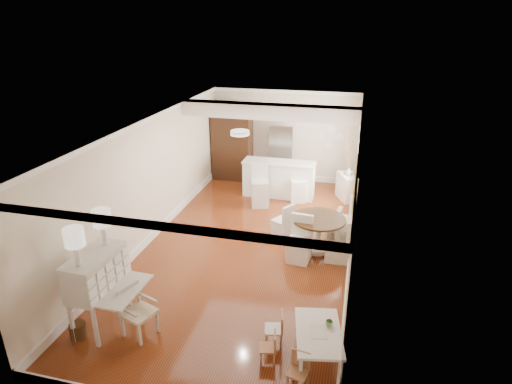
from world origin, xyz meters
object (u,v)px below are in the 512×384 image
at_px(wicker_basket, 78,330).
at_px(sideboard, 346,187).
at_px(bar_stool_left, 260,186).
at_px(pantry_cabinet, 232,143).
at_px(gustavian_armchair, 139,312).
at_px(slip_chair_near, 299,239).
at_px(secretary_bureau, 99,290).
at_px(kids_chair_a, 268,347).
at_px(kids_chair_c, 298,372).
at_px(slip_chair_far, 283,220).
at_px(kids_chair_b, 274,329).
at_px(breakfast_counter, 279,179).
at_px(fridge, 292,156).
at_px(bar_stool_right, 298,184).
at_px(kids_table, 318,346).
at_px(dining_table, 318,234).

xyz_separation_m(wicker_basket, sideboard, (3.89, 6.78, 0.24)).
distance_m(bar_stool_left, pantry_cabinet, 2.41).
relative_size(gustavian_armchair, sideboard, 1.12).
bearing_deg(wicker_basket, slip_chair_near, 46.14).
bearing_deg(secretary_bureau, sideboard, 61.61).
relative_size(kids_chair_a, kids_chair_c, 0.92).
xyz_separation_m(slip_chair_far, pantry_cabinet, (-2.26, 3.48, 0.74)).
xyz_separation_m(kids_chair_b, slip_chair_near, (0.00, 2.61, 0.19)).
bearing_deg(breakfast_counter, fridge, 79.22).
height_order(kids_chair_b, bar_stool_right, bar_stool_right).
relative_size(secretary_bureau, pantry_cabinet, 0.59).
relative_size(kids_table, bar_stool_left, 0.96).
xyz_separation_m(kids_chair_c, bar_stool_left, (-1.95, 5.92, 0.29)).
height_order(secretary_bureau, kids_table, secretary_bureau).
bearing_deg(bar_stool_left, kids_chair_b, -91.05).
bearing_deg(slip_chair_near, bar_stool_right, 104.41).
relative_size(bar_stool_left, fridge, 0.63).
height_order(kids_table, bar_stool_left, bar_stool_left).
relative_size(slip_chair_far, pantry_cabinet, 0.36).
bearing_deg(kids_chair_c, kids_chair_b, 133.77).
bearing_deg(kids_chair_a, bar_stool_right, 172.23).
bearing_deg(pantry_cabinet, wicker_basket, -92.15).
bearing_deg(slip_chair_far, secretary_bureau, -1.51).
height_order(bar_stool_left, sideboard, bar_stool_left).
relative_size(kids_chair_b, dining_table, 0.51).
bearing_deg(bar_stool_left, breakfast_counter, 50.43).
relative_size(secretary_bureau, kids_chair_a, 2.66).
bearing_deg(slip_chair_near, kids_chair_c, -76.37).
relative_size(secretary_bureau, slip_chair_far, 1.65).
bearing_deg(sideboard, slip_chair_far, -142.14).
bearing_deg(bar_stool_right, pantry_cabinet, 133.67).
bearing_deg(kids_chair_b, slip_chair_near, 168.64).
height_order(kids_table, slip_chair_near, slip_chair_near).
bearing_deg(kids_chair_a, dining_table, 161.85).
relative_size(gustavian_armchair, pantry_cabinet, 0.37).
bearing_deg(kids_table, bar_stool_right, 101.50).
height_order(bar_stool_right, sideboard, bar_stool_right).
height_order(kids_chair_b, pantry_cabinet, pantry_cabinet).
distance_m(kids_chair_a, slip_chair_near, 2.99).
bearing_deg(fridge, dining_table, -72.63).
xyz_separation_m(dining_table, fridge, (-1.23, 3.95, 0.50)).
height_order(kids_chair_c, bar_stool_right, bar_stool_right).
height_order(gustavian_armchair, wicker_basket, gustavian_armchair).
bearing_deg(fridge, kids_chair_a, -83.24).
xyz_separation_m(wicker_basket, kids_chair_b, (3.09, 0.61, 0.17)).
distance_m(breakfast_counter, pantry_cabinet, 2.11).
bearing_deg(bar_stool_right, secretary_bureau, -127.54).
xyz_separation_m(kids_table, kids_chair_c, (-0.21, -0.57, 0.01)).
height_order(dining_table, pantry_cabinet, pantry_cabinet).
xyz_separation_m(wicker_basket, dining_table, (3.42, 3.70, 0.27)).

